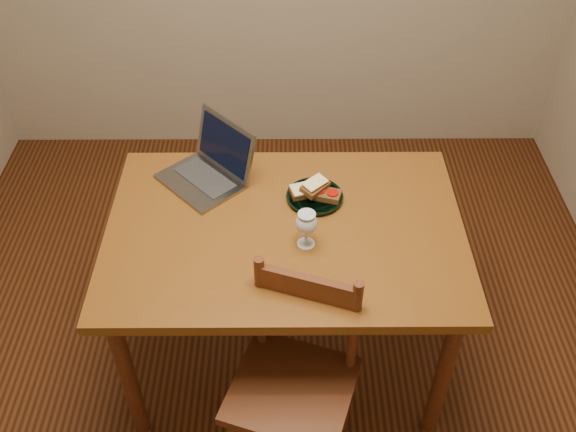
{
  "coord_description": "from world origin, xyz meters",
  "views": [
    {
      "loc": [
        0.05,
        -1.65,
        2.35
      ],
      "look_at": [
        0.06,
        0.03,
        0.8
      ],
      "focal_mm": 40.0,
      "sensor_mm": 36.0,
      "label": 1
    }
  ],
  "objects_px": {
    "laptop": "(212,164)",
    "chair": "(294,375)",
    "table": "(285,244)",
    "milk_glass": "(306,229)",
    "plate": "(315,197)"
  },
  "relations": [
    {
      "from": "laptop",
      "to": "chair",
      "type": "bearing_deg",
      "value": -20.39
    },
    {
      "from": "chair",
      "to": "table",
      "type": "bearing_deg",
      "value": 112.39
    },
    {
      "from": "milk_glass",
      "to": "laptop",
      "type": "xyz_separation_m",
      "value": [
        -0.36,
        0.38,
        -0.01
      ]
    },
    {
      "from": "table",
      "to": "laptop",
      "type": "bearing_deg",
      "value": 134.06
    },
    {
      "from": "chair",
      "to": "plate",
      "type": "xyz_separation_m",
      "value": [
        0.08,
        0.6,
        0.28
      ]
    },
    {
      "from": "chair",
      "to": "milk_glass",
      "type": "xyz_separation_m",
      "value": [
        0.04,
        0.36,
        0.34
      ]
    },
    {
      "from": "table",
      "to": "chair",
      "type": "relative_size",
      "value": 2.56
    },
    {
      "from": "milk_glass",
      "to": "laptop",
      "type": "relative_size",
      "value": 0.35
    },
    {
      "from": "table",
      "to": "milk_glass",
      "type": "height_order",
      "value": "milk_glass"
    },
    {
      "from": "table",
      "to": "chair",
      "type": "xyz_separation_m",
      "value": [
        0.03,
        -0.45,
        -0.18
      ]
    },
    {
      "from": "table",
      "to": "plate",
      "type": "xyz_separation_m",
      "value": [
        0.11,
        0.16,
        0.09
      ]
    },
    {
      "from": "plate",
      "to": "milk_glass",
      "type": "height_order",
      "value": "milk_glass"
    },
    {
      "from": "milk_glass",
      "to": "table",
      "type": "bearing_deg",
      "value": 130.2
    },
    {
      "from": "plate",
      "to": "milk_glass",
      "type": "bearing_deg",
      "value": -99.17
    },
    {
      "from": "table",
      "to": "plate",
      "type": "height_order",
      "value": "plate"
    }
  ]
}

